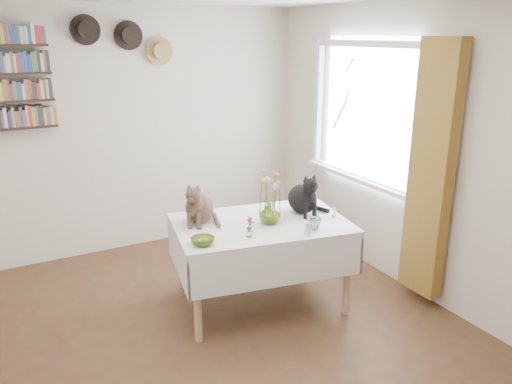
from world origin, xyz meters
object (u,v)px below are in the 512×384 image
dining_table (261,243)px  tabby_cat (199,201)px  flower_vase (269,213)px  black_cat (303,191)px

dining_table → tabby_cat: bearing=151.1°
dining_table → tabby_cat: (-0.44, 0.24, 0.37)m
tabby_cat → flower_vase: bearing=9.6°
tabby_cat → flower_vase: tabby_cat is taller
dining_table → flower_vase: size_ratio=8.83×
black_cat → flower_vase: black_cat is taller
tabby_cat → flower_vase: size_ratio=2.10×
black_cat → dining_table: bearing=-168.0°
dining_table → black_cat: 0.57m
dining_table → black_cat: (0.43, 0.04, 0.37)m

